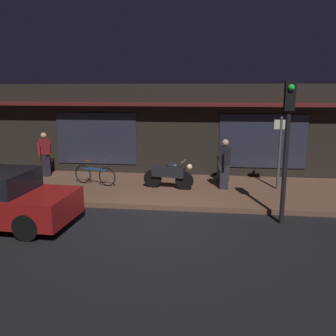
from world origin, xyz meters
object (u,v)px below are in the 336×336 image
Objects in this scene: person_photographer at (45,153)px; sign_post at (280,149)px; bicycle_parked at (95,175)px; person_bystander at (225,163)px; traffic_light_pole at (288,128)px; motorcycle at (169,174)px; trash_bin at (223,168)px.

sign_post is at bearing -5.67° from person_photographer.
person_bystander is at bearing -0.36° from bicycle_parked.
person_bystander is 3.35m from traffic_light_pole.
bicycle_parked is at bearing 155.26° from traffic_light_pole.
person_photographer reaches higher than bicycle_parked.
traffic_light_pole is (5.86, -2.70, 1.97)m from bicycle_parked.
motorcycle is at bearing 142.05° from traffic_light_pole.
traffic_light_pole is (1.42, -3.76, 1.86)m from trash_bin.
person_photographer is at bearing 155.45° from traffic_light_pole.
person_bystander reaches higher than trash_bin.
motorcycle is 1.83× the size of trash_bin.
sign_post is at bearing 1.54° from bicycle_parked.
bicycle_parked is 1.72× the size of trash_bin.
traffic_light_pole is (8.12, -3.71, 1.45)m from person_photographer.
bicycle_parked is 6.75m from traffic_light_pole.
traffic_light_pole is at bearing -62.14° from person_bystander.
motorcycle is 2.19m from trash_bin.
motorcycle is 1.06× the size of bicycle_parked.
person_bystander is 0.46× the size of traffic_light_pole.
person_photographer is 8.52m from sign_post.
motorcycle is at bearing -174.46° from sign_post.
person_bystander reaches higher than motorcycle.
traffic_light_pole is at bearing -24.74° from bicycle_parked.
trash_bin is at bearing 153.31° from sign_post.
trash_bin is (4.44, 1.06, 0.11)m from bicycle_parked.
motorcycle is 1.02× the size of person_photographer.
bicycle_parked is 0.96× the size of person_bystander.
sign_post is at bearing -26.69° from trash_bin.
bicycle_parked is 2.53m from person_photographer.
sign_post is 3.05m from traffic_light_pole.
sign_post is (1.76, 0.19, 0.48)m from person_bystander.
bicycle_parked is 6.29m from sign_post.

